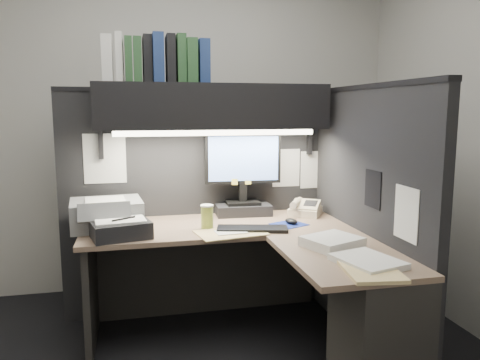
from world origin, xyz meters
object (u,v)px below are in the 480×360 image
Objects in this scene: coffee_cup at (207,218)px; notebook_stack at (120,229)px; desk at (289,294)px; monitor at (243,183)px; printer at (107,214)px; overhead_shelf at (213,107)px; keyboard at (252,229)px; telephone at (305,209)px.

notebook_stack is at bearing -171.27° from coffee_cup.
monitor is (-0.08, 0.82, 0.52)m from desk.
printer is 1.34× the size of notebook_stack.
notebook_stack is (-0.62, -0.37, -0.72)m from overhead_shelf.
coffee_cup is (-0.27, 0.11, 0.06)m from keyboard.
coffee_cup is 0.33× the size of printer.
notebook_stack reaches higher than telephone.
printer is (-0.89, 0.30, 0.08)m from keyboard.
printer reaches higher than telephone.
monitor is at bearing 95.32° from desk.
overhead_shelf is 3.53× the size of printer.
keyboard is at bearing -111.55° from telephone.
overhead_shelf is at bearing -151.55° from telephone.
keyboard is at bearing 109.08° from desk.
keyboard is at bearing -23.80° from printer.
desk is 1.06m from notebook_stack.
telephone is 1.52× the size of coffee_cup.
desk is 1.33m from overhead_shelf.
telephone is (0.43, -0.12, -0.19)m from monitor.
telephone is (0.48, 0.34, 0.03)m from keyboard.
monitor is at bearing 47.88° from coffee_cup.
overhead_shelf is 2.64× the size of monitor.
coffee_cup is (-0.32, -0.35, -0.16)m from monitor.
printer is (-1.37, -0.04, 0.05)m from telephone.
overhead_shelf reaches higher than coffee_cup.
overhead_shelf reaches higher than keyboard.
monitor is at bearing 4.41° from printer.
monitor is 0.51m from keyboard.
notebook_stack reaches higher than desk.
overhead_shelf reaches higher than monitor.
printer is (-0.94, -0.16, -0.14)m from monitor.
overhead_shelf is at bearing 71.96° from coffee_cup.
coffee_cup is (-0.09, -0.28, -0.70)m from overhead_shelf.
coffee_cup is 0.44× the size of notebook_stack.
overhead_shelf is 0.59m from monitor.
overhead_shelf is 0.76m from coffee_cup.
desk is 5.17× the size of notebook_stack.
telephone reaches higher than keyboard.
telephone is at bearing 49.14° from keyboard.
overhead_shelf is at bearing 128.09° from keyboard.
overhead_shelf is 7.07× the size of telephone.
notebook_stack is at bearing -76.74° from printer.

